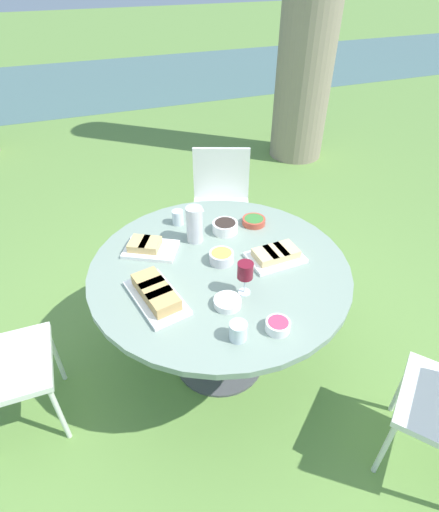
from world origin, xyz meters
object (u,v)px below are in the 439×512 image
at_px(water_pitcher, 195,224).
at_px(wine_glass, 245,272).
at_px(dining_table, 220,281).
at_px(chair_far_back, 221,198).

height_order(water_pitcher, wine_glass, water_pitcher).
height_order(dining_table, chair_far_back, chair_far_back).
bearing_deg(water_pitcher, wine_glass, -81.00).
bearing_deg(wine_glass, dining_table, 98.10).
xyz_separation_m(dining_table, chair_far_back, (0.43, 1.07, -0.14)).
bearing_deg(chair_far_back, water_pitcher, -120.53).
bearing_deg(dining_table, water_pitcher, 99.83).
relative_size(chair_far_back, water_pitcher, 4.22).
bearing_deg(chair_far_back, dining_table, -111.98).
xyz_separation_m(chair_far_back, water_pitcher, (-0.48, -0.81, 0.35)).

